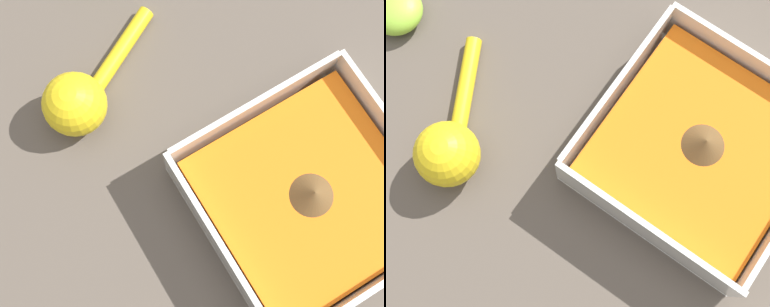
# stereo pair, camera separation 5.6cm
# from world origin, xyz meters

# --- Properties ---
(ground_plane) EXTENTS (4.00, 4.00, 0.00)m
(ground_plane) POSITION_xyz_m (0.00, 0.00, 0.00)
(ground_plane) COLOR brown
(square_dish) EXTENTS (0.22, 0.22, 0.07)m
(square_dish) POSITION_xyz_m (-0.00, 0.01, 0.03)
(square_dish) COLOR silver
(square_dish) RESTS_ON ground_plane
(lemon_squeezer) EXTENTS (0.11, 0.17, 0.07)m
(lemon_squeezer) POSITION_xyz_m (-0.22, -0.14, 0.03)
(lemon_squeezer) COLOR yellow
(lemon_squeezer) RESTS_ON ground_plane
(lemon_half) EXTENTS (0.06, 0.06, 0.03)m
(lemon_half) POSITION_xyz_m (-0.38, -0.05, 0.02)
(lemon_half) COLOR #93CC38
(lemon_half) RESTS_ON ground_plane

